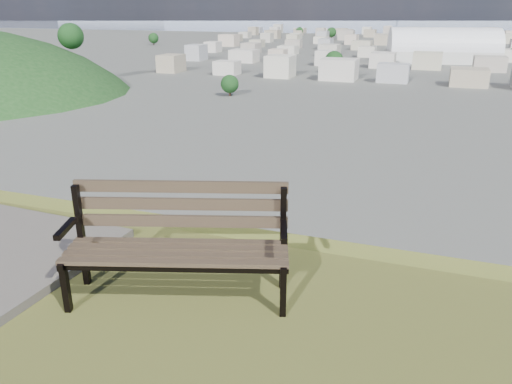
% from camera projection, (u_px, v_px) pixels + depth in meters
% --- Properties ---
extents(park_bench, '(1.97, 1.14, 0.98)m').
position_uv_depth(park_bench, '(178.00, 236.00, 4.28)').
color(park_bench, '#413425').
rests_on(park_bench, hilltop_mesa).
extents(arena, '(57.51, 33.38, 22.79)m').
position_uv_depth(arena, '(442.00, 52.00, 257.85)').
color(arena, silver).
rests_on(arena, ground).
extents(city_blocks, '(395.00, 361.00, 7.00)m').
position_uv_depth(city_blocks, '(437.00, 42.00, 357.88)').
color(city_blocks, '#BDB6A6').
rests_on(city_blocks, ground).
extents(city_trees, '(406.52, 387.20, 9.98)m').
position_uv_depth(city_trees, '(389.00, 46.00, 299.12)').
color(city_trees, '#2E2017').
rests_on(city_trees, ground).
extents(bay_water, '(2400.00, 700.00, 0.12)m').
position_uv_depth(bay_water, '(441.00, 24.00, 805.33)').
color(bay_water, gray).
rests_on(bay_water, ground).
extents(far_hills, '(2050.00, 340.00, 60.00)m').
position_uv_depth(far_hills, '(418.00, 7.00, 1259.47)').
color(far_hills, '#909DB3').
rests_on(far_hills, ground).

